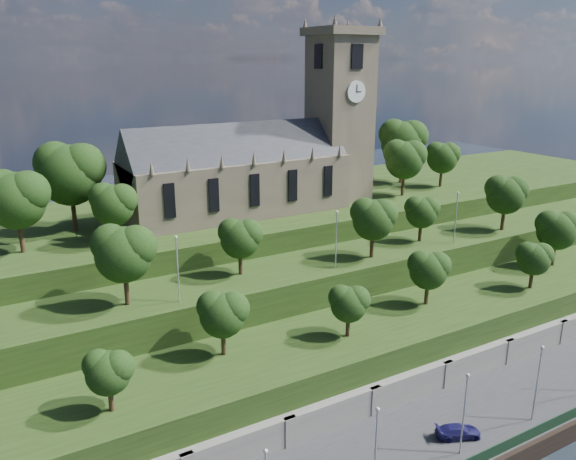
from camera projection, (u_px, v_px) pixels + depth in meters
promenade at (447, 434)px, 55.63m from camera, size 160.00×12.00×2.00m
fence at (492, 452)px, 50.68m from camera, size 160.00×0.10×1.20m
retaining_wall at (407, 391)px, 60.15m from camera, size 160.00×2.10×5.00m
embankment_lower at (373, 354)px, 64.72m from camera, size 160.00×12.00×8.00m
embankment_upper at (321, 304)px, 73.26m from camera, size 160.00×10.00×12.00m
hilltop at (250, 248)px, 90.26m from camera, size 160.00×32.00×15.00m
church at (265, 159)px, 82.91m from camera, size 38.60×12.35×27.60m
trees_lower at (431, 269)px, 66.74m from camera, size 68.85×8.84×8.21m
trees_upper at (344, 219)px, 70.21m from camera, size 62.25×8.11×8.72m
trees_hilltop at (261, 163)px, 82.48m from camera, size 74.48×16.37×11.72m
lamp_posts_promenade at (464, 408)px, 50.09m from camera, size 60.36×0.36×8.29m
lamp_posts_upper at (336, 235)px, 67.77m from camera, size 40.36×0.36×7.33m
car_right at (458, 431)px, 53.50m from camera, size 4.66×3.31×1.25m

